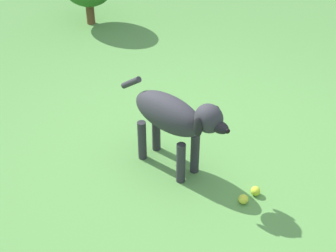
% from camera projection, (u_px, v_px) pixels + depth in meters
% --- Properties ---
extents(ground, '(14.00, 14.00, 0.00)m').
position_uv_depth(ground, '(190.00, 159.00, 3.58)').
color(ground, '#548C42').
extents(dog, '(0.95, 0.37, 0.66)m').
position_uv_depth(dog, '(174.00, 118.00, 3.26)').
color(dog, '#2D2D33').
rests_on(dog, ground).
extents(tennis_ball_0, '(0.07, 0.07, 0.07)m').
position_uv_depth(tennis_ball_0, '(243.00, 199.00, 3.18)').
color(tennis_ball_0, '#CDD83B').
rests_on(tennis_ball_0, ground).
extents(tennis_ball_1, '(0.07, 0.07, 0.07)m').
position_uv_depth(tennis_ball_1, '(256.00, 191.00, 3.25)').
color(tennis_ball_1, '#C2DE31').
rests_on(tennis_ball_1, ground).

